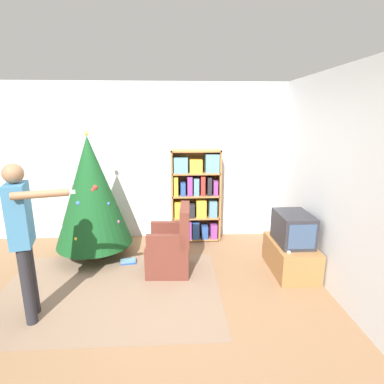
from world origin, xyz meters
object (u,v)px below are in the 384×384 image
(bookshelf, at_px, (196,196))
(television, at_px, (293,228))
(standing_person, at_px, (23,231))
(armchair, at_px, (171,249))
(christmas_tree, at_px, (91,192))

(bookshelf, xyz_separation_m, television, (1.22, -1.16, -0.15))
(bookshelf, distance_m, standing_person, 2.71)
(bookshelf, height_order, standing_person, standing_person)
(bookshelf, height_order, armchair, bookshelf)
(bookshelf, height_order, christmas_tree, christmas_tree)
(standing_person, bearing_deg, christmas_tree, 153.31)
(television, distance_m, christmas_tree, 2.85)
(armchair, height_order, standing_person, standing_person)
(television, bearing_deg, bookshelf, 136.29)
(television, height_order, christmas_tree, christmas_tree)
(bookshelf, relative_size, television, 2.60)
(television, height_order, armchair, armchair)
(television, relative_size, armchair, 0.64)
(christmas_tree, relative_size, standing_person, 1.14)
(christmas_tree, distance_m, armchair, 1.42)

